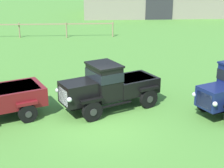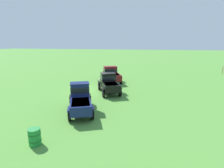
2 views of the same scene
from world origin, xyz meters
The scene contains 3 objects.
ground_plane centered at (0.00, 0.00, 0.00)m, with size 240.00×240.00×0.00m, color #518E38.
paddock_fence centered at (-6.79, 18.00, 0.97)m, with size 17.22×0.48×1.31m.
vintage_truck_second_in_line centered at (0.36, 1.74, 1.07)m, with size 4.66×3.35×2.10m.
Camera 1 is at (-0.45, -12.38, 6.03)m, focal length 55.00 mm.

